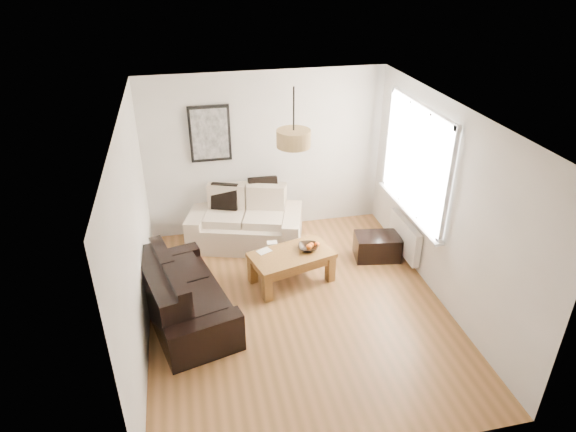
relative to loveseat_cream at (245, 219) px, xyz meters
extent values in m
plane|color=brown|center=(0.43, -1.78, -0.43)|extent=(4.50, 4.50, 0.00)
cube|color=white|center=(2.25, -0.98, -0.05)|extent=(0.10, 0.90, 0.52)
cylinder|color=tan|center=(0.43, -1.48, 1.80)|extent=(0.40, 0.40, 0.20)
cube|color=black|center=(1.88, -0.87, -0.24)|extent=(0.72, 0.53, 0.38)
cube|color=black|center=(-0.28, 0.21, 0.32)|extent=(0.43, 0.27, 0.41)
cube|color=black|center=(0.33, 0.21, 0.34)|extent=(0.46, 0.15, 0.46)
imported|color=black|center=(0.72, -1.13, 0.06)|extent=(0.32, 0.32, 0.07)
sphere|color=orange|center=(0.78, -1.09, 0.07)|extent=(0.09, 0.09, 0.07)
sphere|color=#E05612|center=(0.86, -1.10, 0.07)|extent=(0.09, 0.09, 0.08)
sphere|color=orange|center=(0.74, -1.13, 0.07)|extent=(0.10, 0.10, 0.08)
cube|color=white|center=(0.12, -1.05, 0.03)|extent=(0.23, 0.20, 0.01)
camera|label=1|loc=(-0.81, -6.83, 3.76)|focal=31.12mm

